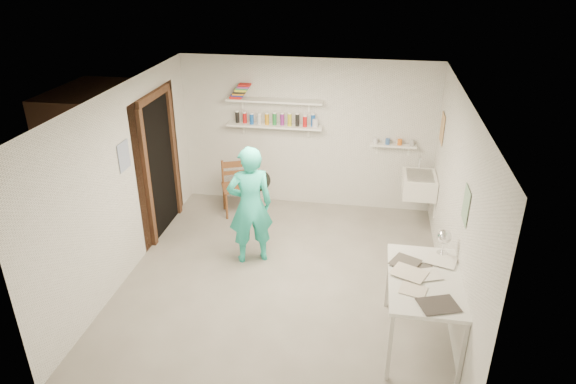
% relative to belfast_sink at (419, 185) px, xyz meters
% --- Properties ---
extents(floor, '(4.00, 4.50, 0.02)m').
position_rel_belfast_sink_xyz_m(floor, '(-1.75, -1.70, -0.71)').
color(floor, slate).
rests_on(floor, ground).
extents(ceiling, '(4.00, 4.50, 0.02)m').
position_rel_belfast_sink_xyz_m(ceiling, '(-1.75, -1.70, 1.71)').
color(ceiling, silver).
rests_on(ceiling, wall_back).
extents(wall_back, '(4.00, 0.02, 2.40)m').
position_rel_belfast_sink_xyz_m(wall_back, '(-1.75, 0.56, 0.50)').
color(wall_back, silver).
rests_on(wall_back, ground).
extents(wall_front, '(4.00, 0.02, 2.40)m').
position_rel_belfast_sink_xyz_m(wall_front, '(-1.75, -3.96, 0.50)').
color(wall_front, silver).
rests_on(wall_front, ground).
extents(wall_left, '(0.02, 4.50, 2.40)m').
position_rel_belfast_sink_xyz_m(wall_left, '(-3.76, -1.70, 0.50)').
color(wall_left, silver).
rests_on(wall_left, ground).
extents(wall_right, '(0.02, 4.50, 2.40)m').
position_rel_belfast_sink_xyz_m(wall_right, '(0.26, -1.70, 0.50)').
color(wall_right, silver).
rests_on(wall_right, ground).
extents(doorway_recess, '(0.02, 0.90, 2.00)m').
position_rel_belfast_sink_xyz_m(doorway_recess, '(-3.74, -0.65, 0.30)').
color(doorway_recess, black).
rests_on(doorway_recess, wall_left).
extents(corridor_box, '(1.40, 1.50, 2.10)m').
position_rel_belfast_sink_xyz_m(corridor_box, '(-4.45, -0.65, 0.35)').
color(corridor_box, brown).
rests_on(corridor_box, ground).
extents(door_lintel, '(0.06, 1.05, 0.10)m').
position_rel_belfast_sink_xyz_m(door_lintel, '(-3.72, -0.65, 1.35)').
color(door_lintel, brown).
rests_on(door_lintel, wall_left).
extents(door_jamb_near, '(0.06, 0.10, 2.00)m').
position_rel_belfast_sink_xyz_m(door_jamb_near, '(-3.72, -1.15, 0.30)').
color(door_jamb_near, brown).
rests_on(door_jamb_near, ground).
extents(door_jamb_far, '(0.06, 0.10, 2.00)m').
position_rel_belfast_sink_xyz_m(door_jamb_far, '(-3.72, -0.15, 0.30)').
color(door_jamb_far, brown).
rests_on(door_jamb_far, ground).
extents(shelf_lower, '(1.50, 0.22, 0.03)m').
position_rel_belfast_sink_xyz_m(shelf_lower, '(-2.25, 0.43, 0.65)').
color(shelf_lower, white).
rests_on(shelf_lower, wall_back).
extents(shelf_upper, '(1.50, 0.22, 0.03)m').
position_rel_belfast_sink_xyz_m(shelf_upper, '(-2.25, 0.43, 1.05)').
color(shelf_upper, white).
rests_on(shelf_upper, wall_back).
extents(ledge_shelf, '(0.70, 0.14, 0.03)m').
position_rel_belfast_sink_xyz_m(ledge_shelf, '(-0.40, 0.47, 0.42)').
color(ledge_shelf, white).
rests_on(ledge_shelf, wall_back).
extents(poster_left, '(0.01, 0.28, 0.36)m').
position_rel_belfast_sink_xyz_m(poster_left, '(-3.74, -1.65, 0.85)').
color(poster_left, '#334C7F').
rests_on(poster_left, wall_left).
extents(poster_right_a, '(0.01, 0.34, 0.42)m').
position_rel_belfast_sink_xyz_m(poster_right_a, '(0.24, 0.10, 0.85)').
color(poster_right_a, '#995933').
rests_on(poster_right_a, wall_right).
extents(poster_right_b, '(0.01, 0.30, 0.38)m').
position_rel_belfast_sink_xyz_m(poster_right_b, '(0.24, -2.25, 0.80)').
color(poster_right_b, '#3F724C').
rests_on(poster_right_b, wall_right).
extents(belfast_sink, '(0.48, 0.60, 0.30)m').
position_rel_belfast_sink_xyz_m(belfast_sink, '(0.00, 0.00, 0.00)').
color(belfast_sink, white).
rests_on(belfast_sink, wall_right).
extents(man, '(0.70, 0.59, 1.64)m').
position_rel_belfast_sink_xyz_m(man, '(-2.25, -1.31, 0.12)').
color(man, '#27C7AD').
rests_on(man, ground).
extents(wall_clock, '(0.28, 0.15, 0.29)m').
position_rel_belfast_sink_xyz_m(wall_clock, '(-2.16, -1.11, 0.39)').
color(wall_clock, beige).
rests_on(wall_clock, man).
extents(wooden_chair, '(0.54, 0.53, 0.90)m').
position_rel_belfast_sink_xyz_m(wooden_chair, '(-2.80, -0.01, -0.25)').
color(wooden_chair, brown).
rests_on(wooden_chair, ground).
extents(work_table, '(0.75, 1.25, 0.83)m').
position_rel_belfast_sink_xyz_m(work_table, '(-0.11, -2.63, -0.28)').
color(work_table, silver).
rests_on(work_table, ground).
extents(desk_lamp, '(0.16, 0.16, 0.16)m').
position_rel_belfast_sink_xyz_m(desk_lamp, '(0.10, -2.14, 0.35)').
color(desk_lamp, silver).
rests_on(desk_lamp, work_table).
extents(spray_cans, '(1.34, 0.06, 0.17)m').
position_rel_belfast_sink_xyz_m(spray_cans, '(-2.25, 0.43, 0.75)').
color(spray_cans, black).
rests_on(spray_cans, shelf_lower).
extents(book_stack, '(0.32, 0.14, 0.22)m').
position_rel_belfast_sink_xyz_m(book_stack, '(-2.78, 0.43, 1.18)').
color(book_stack, red).
rests_on(book_stack, shelf_upper).
extents(ledge_pots, '(0.48, 0.07, 0.09)m').
position_rel_belfast_sink_xyz_m(ledge_pots, '(-0.40, 0.47, 0.48)').
color(ledge_pots, silver).
rests_on(ledge_pots, ledge_shelf).
extents(papers, '(0.30, 0.22, 0.03)m').
position_rel_belfast_sink_xyz_m(papers, '(-0.11, -2.63, 0.15)').
color(papers, silver).
rests_on(papers, work_table).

